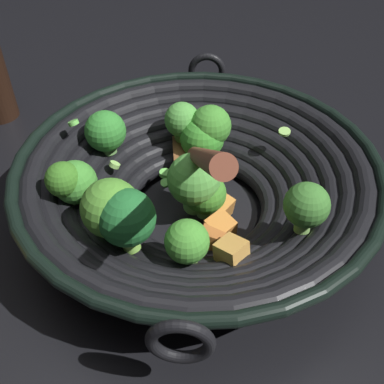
# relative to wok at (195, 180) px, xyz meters

# --- Properties ---
(ground_plane) EXTENTS (4.00, 4.00, 0.00)m
(ground_plane) POSITION_rel_wok_xyz_m (-0.00, 0.00, -0.06)
(ground_plane) COLOR black
(wok) EXTENTS (0.41, 0.41, 0.23)m
(wok) POSITION_rel_wok_xyz_m (0.00, 0.00, 0.00)
(wok) COLOR black
(wok) RESTS_ON ground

